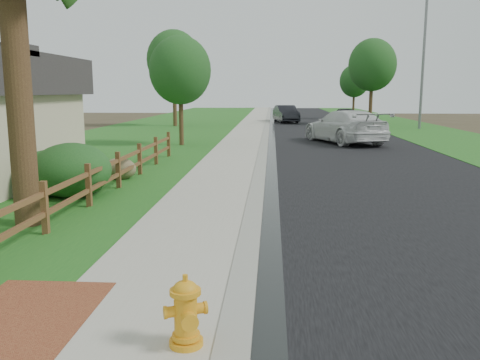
# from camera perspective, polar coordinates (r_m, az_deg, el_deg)

# --- Properties ---
(ground) EXTENTS (120.00, 120.00, 0.00)m
(ground) POSITION_cam_1_polar(r_m,az_deg,el_deg) (7.19, -3.17, -13.07)
(ground) COLOR #3A3520
(road) EXTENTS (8.00, 90.00, 0.02)m
(road) POSITION_cam_1_polar(r_m,az_deg,el_deg) (41.84, 8.84, 5.99)
(road) COLOR black
(road) RESTS_ON ground
(curb) EXTENTS (0.40, 90.00, 0.12)m
(curb) POSITION_cam_1_polar(r_m,az_deg,el_deg) (41.66, 3.05, 6.15)
(curb) COLOR gray
(curb) RESTS_ON ground
(wet_gutter) EXTENTS (0.50, 90.00, 0.00)m
(wet_gutter) POSITION_cam_1_polar(r_m,az_deg,el_deg) (41.66, 3.53, 6.09)
(wet_gutter) COLOR black
(wet_gutter) RESTS_ON road
(sidewalk) EXTENTS (2.20, 90.00, 0.10)m
(sidewalk) POSITION_cam_1_polar(r_m,az_deg,el_deg) (41.69, 1.25, 6.15)
(sidewalk) COLOR #A6A190
(sidewalk) RESTS_ON ground
(grass_strip) EXTENTS (1.60, 90.00, 0.06)m
(grass_strip) POSITION_cam_1_polar(r_m,az_deg,el_deg) (41.82, -1.37, 6.13)
(grass_strip) COLOR #18551B
(grass_strip) RESTS_ON ground
(lawn_near) EXTENTS (9.00, 90.00, 0.04)m
(lawn_near) POSITION_cam_1_polar(r_m,az_deg,el_deg) (42.58, -8.39, 6.08)
(lawn_near) COLOR #18551B
(lawn_near) RESTS_ON ground
(verge_far) EXTENTS (6.00, 90.00, 0.04)m
(verge_far) POSITION_cam_1_polar(r_m,az_deg,el_deg) (43.01, 18.08, 5.74)
(verge_far) COLOR #18551B
(verge_far) RESTS_ON ground
(brick_patch) EXTENTS (1.60, 2.40, 0.11)m
(brick_patch) POSITION_cam_1_polar(r_m,az_deg,el_deg) (6.90, -23.33, -14.44)
(brick_patch) COLOR brown
(brick_patch) RESTS_ON ground
(ranch_fence) EXTENTS (0.12, 16.92, 1.10)m
(ranch_fence) POSITION_cam_1_polar(r_m,az_deg,el_deg) (13.87, -14.96, 0.51)
(ranch_fence) COLOR #50331A
(ranch_fence) RESTS_ON ground
(fire_hydrant) EXTENTS (0.52, 0.43, 0.80)m
(fire_hydrant) POSITION_cam_1_polar(r_m,az_deg,el_deg) (5.64, -6.10, -14.67)
(fire_hydrant) COLOR gold
(fire_hydrant) RESTS_ON sidewalk
(white_suv) EXTENTS (4.50, 6.65, 1.79)m
(white_suv) POSITION_cam_1_polar(r_m,az_deg,el_deg) (28.37, 11.67, 5.91)
(white_suv) COLOR silver
(white_suv) RESTS_ON road
(dark_car_mid) EXTENTS (2.60, 4.30, 1.37)m
(dark_car_mid) POSITION_cam_1_polar(r_m,az_deg,el_deg) (46.44, 11.60, 7.14)
(dark_car_mid) COLOR black
(dark_car_mid) RESTS_ON road
(dark_car_far) EXTENTS (2.45, 4.88, 1.54)m
(dark_car_far) POSITION_cam_1_polar(r_m,az_deg,el_deg) (46.49, 5.19, 7.41)
(dark_car_far) COLOR black
(dark_car_far) RESTS_ON road
(streetlight) EXTENTS (2.27, 0.44, 9.82)m
(streetlight) POSITION_cam_1_polar(r_m,az_deg,el_deg) (40.41, 19.67, 13.29)
(streetlight) COLOR slate
(streetlight) RESTS_ON ground
(boulder) EXTENTS (1.17, 0.95, 0.71)m
(boulder) POSITION_cam_1_polar(r_m,az_deg,el_deg) (16.69, -13.37, 1.22)
(boulder) COLOR brown
(boulder) RESTS_ON ground
(shrub_b) EXTENTS (2.09, 2.09, 1.46)m
(shrub_b) POSITION_cam_1_polar(r_m,az_deg,el_deg) (14.25, -18.38, 1.05)
(shrub_b) COLOR #184419
(shrub_b) RESTS_ON ground
(shrub_c) EXTENTS (2.14, 2.14, 1.26)m
(shrub_c) POSITION_cam_1_polar(r_m,az_deg,el_deg) (14.61, -20.51, 0.74)
(shrub_c) COLOR #184419
(shrub_c) RESTS_ON ground
(tree_near_left) EXTENTS (3.16, 3.16, 5.61)m
(tree_near_left) POSITION_cam_1_polar(r_m,az_deg,el_deg) (26.63, -6.73, 12.13)
(tree_near_left) COLOR #372116
(tree_near_left) RESTS_ON ground
(tree_mid_left) EXTENTS (4.25, 4.25, 7.60)m
(tree_mid_left) POSITION_cam_1_polar(r_m,az_deg,el_deg) (41.52, -7.44, 13.23)
(tree_mid_left) COLOR #372116
(tree_mid_left) RESTS_ON ground
(tree_mid_right) EXTENTS (3.91, 3.91, 7.10)m
(tree_mid_right) POSITION_cam_1_polar(r_m,az_deg,el_deg) (44.16, 14.64, 12.38)
(tree_mid_right) COLOR #372116
(tree_mid_right) RESTS_ON ground
(tree_far_right) EXTENTS (2.95, 2.95, 5.44)m
(tree_far_right) POSITION_cam_1_polar(r_m,az_deg,el_deg) (52.99, 12.72, 10.78)
(tree_far_right) COLOR #372116
(tree_far_right) RESTS_ON ground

